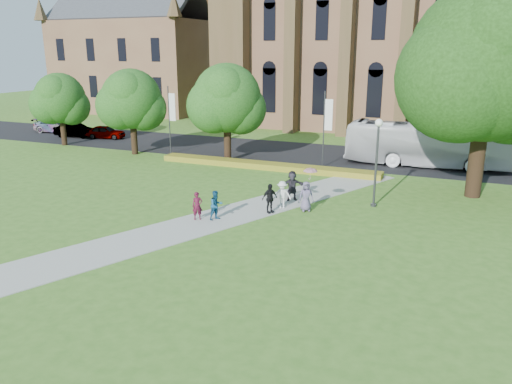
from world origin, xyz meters
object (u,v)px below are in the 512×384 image
at_px(tour_coach, 428,144).
at_px(car_1, 76,130).
at_px(car_0, 105,132).
at_px(streetlamp, 377,152).
at_px(pedestrian_0, 197,206).
at_px(car_2, 56,126).
at_px(large_tree, 489,62).

bearing_deg(tour_coach, car_1, 87.54).
relative_size(car_0, car_1, 0.90).
bearing_deg(car_1, streetlamp, -117.13).
relative_size(tour_coach, car_0, 3.16).
relative_size(car_0, pedestrian_0, 2.60).
distance_m(car_0, car_2, 7.81).
xyz_separation_m(car_1, pedestrian_0, (25.04, -18.71, 0.06)).
distance_m(streetlamp, car_2, 40.46).
distance_m(tour_coach, pedestrian_0, 21.38).
height_order(streetlamp, pedestrian_0, streetlamp).
relative_size(car_2, pedestrian_0, 3.34).
height_order(large_tree, pedestrian_0, large_tree).
xyz_separation_m(streetlamp, large_tree, (5.50, 4.50, 5.07)).
bearing_deg(tour_coach, pedestrian_0, 148.01).
bearing_deg(tour_coach, car_2, 85.11).
relative_size(large_tree, car_2, 2.53).
distance_m(large_tree, car_0, 37.38).
height_order(streetlamp, tour_coach, streetlamp).
bearing_deg(car_2, car_0, -105.13).
relative_size(car_0, car_2, 0.78).
bearing_deg(large_tree, tour_coach, 113.73).
bearing_deg(streetlamp, tour_coach, 80.34).
height_order(large_tree, tour_coach, large_tree).
distance_m(car_2, pedestrian_0, 35.70).
xyz_separation_m(tour_coach, car_1, (-35.65, 0.18, -1.05)).
bearing_deg(car_0, car_2, 68.83).
height_order(tour_coach, car_2, tour_coach).
bearing_deg(car_2, car_1, -118.38).
height_order(car_1, pedestrian_0, pedestrian_0).
bearing_deg(pedestrian_0, car_0, 101.45).
xyz_separation_m(large_tree, car_1, (-39.07, 7.94, -7.60)).
relative_size(tour_coach, car_1, 2.86).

